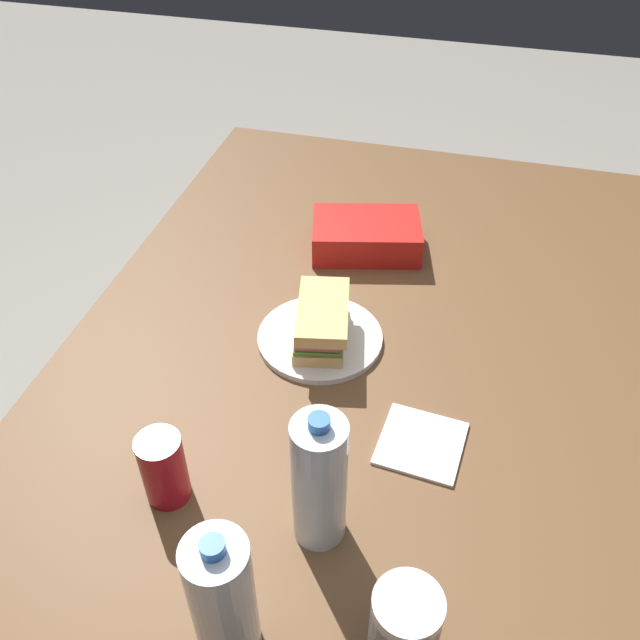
% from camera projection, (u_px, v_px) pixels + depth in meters
% --- Properties ---
extents(ground_plane, '(8.00, 8.00, 0.00)m').
position_uv_depth(ground_plane, '(351.00, 590.00, 1.71)').
color(ground_plane, gray).
extents(dining_table, '(1.75, 1.12, 0.77)m').
position_uv_depth(dining_table, '(362.00, 407.00, 1.25)').
color(dining_table, brown).
rests_on(dining_table, ground_plane).
extents(paper_plate, '(0.23, 0.23, 0.01)m').
position_uv_depth(paper_plate, '(320.00, 338.00, 1.27)').
color(paper_plate, white).
rests_on(paper_plate, dining_table).
extents(sandwich, '(0.20, 0.13, 0.08)m').
position_uv_depth(sandwich, '(321.00, 320.00, 1.23)').
color(sandwich, '#DBB26B').
rests_on(sandwich, paper_plate).
extents(soda_can_red, '(0.07, 0.07, 0.12)m').
position_uv_depth(soda_can_red, '(164.00, 468.00, 0.98)').
color(soda_can_red, maroon).
rests_on(soda_can_red, dining_table).
extents(chip_bag, '(0.20, 0.26, 0.07)m').
position_uv_depth(chip_bag, '(366.00, 236.00, 1.47)').
color(chip_bag, red).
rests_on(chip_bag, dining_table).
extents(water_bottle_tall, '(0.08, 0.08, 0.24)m').
position_uv_depth(water_bottle_tall, '(318.00, 481.00, 0.90)').
color(water_bottle_tall, silver).
rests_on(water_bottle_tall, dining_table).
extents(plastic_cup_stack, '(0.08, 0.08, 0.13)m').
position_uv_depth(plastic_cup_stack, '(404.00, 628.00, 0.80)').
color(plastic_cup_stack, silver).
rests_on(plastic_cup_stack, dining_table).
extents(water_bottle_spare, '(0.08, 0.08, 0.23)m').
position_uv_depth(water_bottle_spare, '(223.00, 599.00, 0.78)').
color(water_bottle_spare, silver).
rests_on(water_bottle_spare, dining_table).
extents(paper_napkin, '(0.14, 0.14, 0.01)m').
position_uv_depth(paper_napkin, '(421.00, 443.00, 1.08)').
color(paper_napkin, white).
rests_on(paper_napkin, dining_table).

